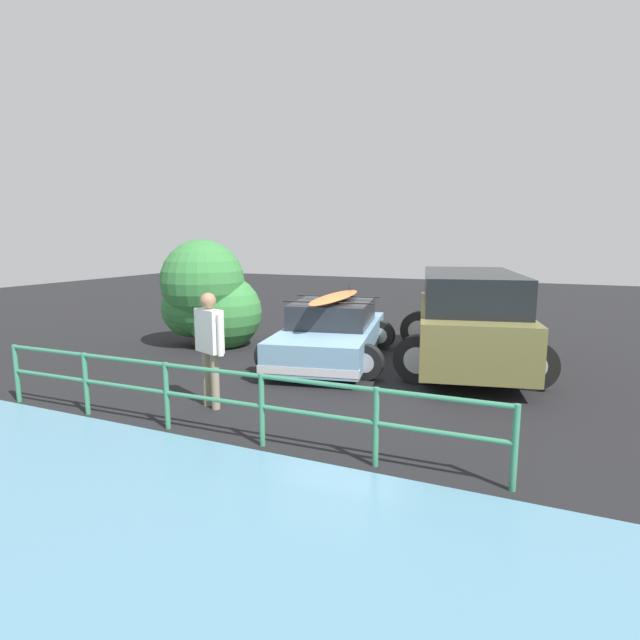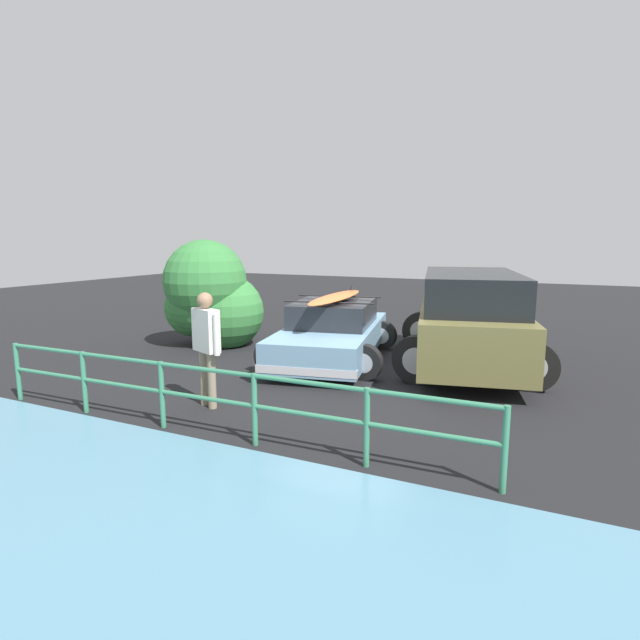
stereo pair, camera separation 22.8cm
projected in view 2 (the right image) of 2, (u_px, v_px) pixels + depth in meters
ground_plane at (341, 365)px, 10.20m from camera, size 44.00×44.00×0.02m
sedan_car at (333, 332)px, 10.50m from camera, size 2.92×4.50×1.52m
suv_car at (469, 318)px, 9.90m from camera, size 3.34×5.18×1.89m
person_bystander at (206, 339)px, 7.49m from camera, size 0.64×0.38×1.76m
railing_fence at (206, 391)px, 6.41m from camera, size 7.34×0.20×0.92m
bush_near_left at (208, 297)px, 11.81m from camera, size 2.44×2.14×2.61m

